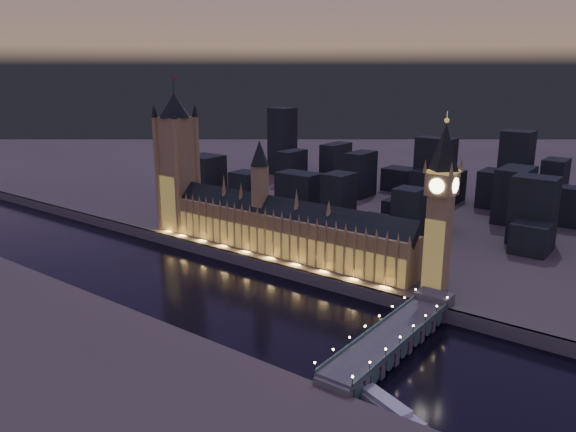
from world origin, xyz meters
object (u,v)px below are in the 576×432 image
Objects in this scene: palace_of_westminster at (281,228)px; westminster_bridge at (395,338)px; elizabeth_tower at (441,194)px; victoria_tower at (177,156)px; river_boat at (386,405)px.

westminster_bridge is at bearing -28.33° from palace_of_westminster.
victoria_tower is at bearing 180.00° from elizabeth_tower.
victoria_tower reaches higher than river_boat.
westminster_bridge is at bearing -83.98° from elizabeth_tower.
elizabeth_tower is at bearing 96.02° from westminster_bridge.
victoria_tower is 2.53× the size of river_boat.
elizabeth_tower is 132.55m from river_boat.
elizabeth_tower is at bearing -0.00° from victoria_tower.
river_boat is (244.89, -112.71, -65.63)m from victoria_tower.
westminster_bridge is (6.89, -65.36, -59.95)m from elizabeth_tower.
elizabeth_tower is at bearing 103.42° from river_boat.
victoria_tower reaches higher than elizabeth_tower.
victoria_tower is at bearing 155.29° from river_boat.
palace_of_westminster is 1.79× the size of westminster_bridge.
palace_of_westminster is 111.74m from victoria_tower.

